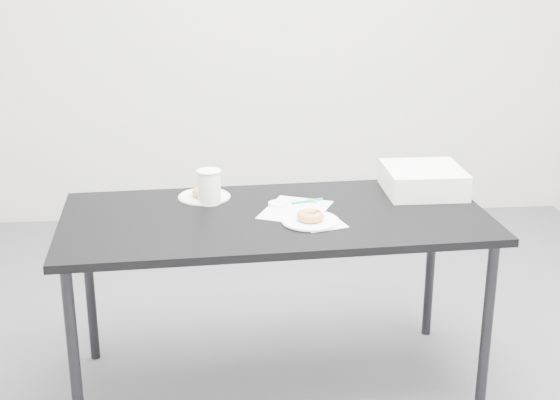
{
  "coord_description": "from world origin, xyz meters",
  "views": [
    {
      "loc": [
        -0.3,
        -2.83,
        1.75
      ],
      "look_at": [
        -0.05,
        0.02,
        0.78
      ],
      "focal_mm": 50.0,
      "sensor_mm": 36.0,
      "label": 1
    }
  ],
  "objects": [
    {
      "name": "floor",
      "position": [
        0.0,
        0.0,
        0.0
      ],
      "size": [
        4.0,
        4.0,
        0.0
      ],
      "primitive_type": "plane",
      "color": "#4A4A4F",
      "rests_on": "ground"
    },
    {
      "name": "wall_back",
      "position": [
        0.0,
        2.0,
        1.35
      ],
      "size": [
        4.0,
        0.02,
        2.7
      ],
      "primitive_type": "cube",
      "color": "silver",
      "rests_on": "floor"
    },
    {
      "name": "table",
      "position": [
        -0.07,
        -0.04,
        0.68
      ],
      "size": [
        1.66,
        0.85,
        0.74
      ],
      "rotation": [
        0.0,
        0.0,
        0.06
      ],
      "color": "black",
      "rests_on": "floor"
    },
    {
      "name": "scorecard",
      "position": [
        0.01,
        0.0,
        0.74
      ],
      "size": [
        0.33,
        0.36,
        0.0
      ],
      "primitive_type": "cube",
      "rotation": [
        0.0,
        0.0,
        -0.43
      ],
      "color": "white",
      "rests_on": "table"
    },
    {
      "name": "logo_patch",
      "position": [
        0.09,
        0.1,
        0.74
      ],
      "size": [
        0.06,
        0.06,
        0.0
      ],
      "primitive_type": "cube",
      "rotation": [
        0.0,
        0.0,
        -0.43
      ],
      "color": "green",
      "rests_on": "scorecard"
    },
    {
      "name": "pen",
      "position": [
        0.07,
        0.08,
        0.75
      ],
      "size": [
        0.13,
        0.05,
        0.01
      ],
      "primitive_type": "cylinder",
      "rotation": [
        0.0,
        1.57,
        0.33
      ],
      "color": "#0D9296",
      "rests_on": "scorecard"
    },
    {
      "name": "napkin",
      "position": [
        0.09,
        -0.16,
        0.74
      ],
      "size": [
        0.19,
        0.19,
        0.0
      ],
      "primitive_type": "cube",
      "rotation": [
        0.0,
        0.0,
        0.29
      ],
      "color": "white",
      "rests_on": "table"
    },
    {
      "name": "plate_near",
      "position": [
        0.05,
        -0.14,
        0.74
      ],
      "size": [
        0.22,
        0.22,
        0.01
      ],
      "primitive_type": "cylinder",
      "color": "white",
      "rests_on": "napkin"
    },
    {
      "name": "donut_near",
      "position": [
        0.05,
        -0.14,
        0.76
      ],
      "size": [
        0.12,
        0.12,
        0.03
      ],
      "primitive_type": "torus",
      "rotation": [
        0.0,
        0.0,
        0.15
      ],
      "color": "#C0733C",
      "rests_on": "plate_near"
    },
    {
      "name": "plate_far",
      "position": [
        -0.34,
        0.19,
        0.74
      ],
      "size": [
        0.21,
        0.21,
        0.01
      ],
      "primitive_type": "cylinder",
      "color": "white",
      "rests_on": "table"
    },
    {
      "name": "donut_far",
      "position": [
        -0.34,
        0.19,
        0.76
      ],
      "size": [
        0.11,
        0.11,
        0.03
      ],
      "primitive_type": "torus",
      "rotation": [
        0.0,
        0.0,
        -0.09
      ],
      "color": "#C0733C",
      "rests_on": "plate_far"
    },
    {
      "name": "coffee_cup",
      "position": [
        -0.32,
        0.11,
        0.81
      ],
      "size": [
        0.09,
        0.09,
        0.14
      ],
      "primitive_type": "cylinder",
      "color": "white",
      "rests_on": "table"
    },
    {
      "name": "cup_lid",
      "position": [
        -0.05,
        0.07,
        0.74
      ],
      "size": [
        0.08,
        0.08,
        0.01
      ],
      "primitive_type": "cylinder",
      "color": "white",
      "rests_on": "table"
    },
    {
      "name": "bakery_box",
      "position": [
        0.56,
        0.18,
        0.79
      ],
      "size": [
        0.31,
        0.31,
        0.1
      ],
      "primitive_type": "cube",
      "rotation": [
        0.0,
        0.0,
        -0.0
      ],
      "color": "white",
      "rests_on": "table"
    }
  ]
}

